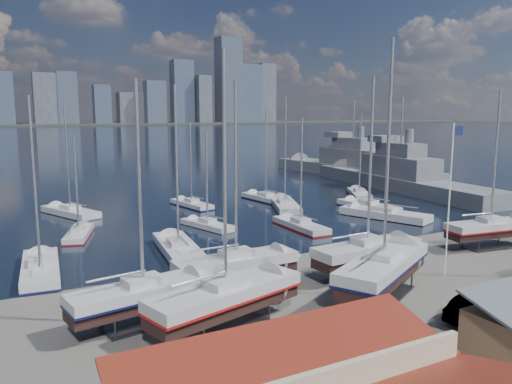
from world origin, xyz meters
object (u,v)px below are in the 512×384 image
naval_ship_east (399,180)px  flagpole (451,189)px  car_a (407,339)px  sailboat_cradle_0 (143,294)px  naval_ship_west (352,168)px

naval_ship_east → flagpole: 50.14m
car_a → flagpole: (12.55, 8.27, 6.83)m
sailboat_cradle_0 → naval_ship_west: (61.63, 55.86, -0.40)m
naval_ship_east → flagpole: (-31.49, -38.59, 5.83)m
car_a → flagpole: 16.51m
flagpole → naval_ship_west: bearing=57.9°
sailboat_cradle_0 → flagpole: bearing=-14.9°
naval_ship_east → car_a: naval_ship_east is taller
naval_ship_east → naval_ship_west: (4.96, 19.62, -0.00)m
sailboat_cradle_0 → flagpole: (25.19, -2.35, 5.44)m
naval_ship_east → flagpole: size_ratio=3.49×
sailboat_cradle_0 → car_a: sailboat_cradle_0 is taller
sailboat_cradle_0 → car_a: 16.57m
naval_ship_east → car_a: 64.31m
naval_ship_west → car_a: 82.59m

